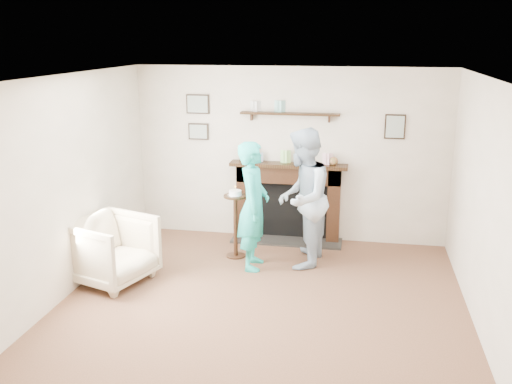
% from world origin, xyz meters
% --- Properties ---
extents(ground, '(5.00, 5.00, 0.00)m').
position_xyz_m(ground, '(0.00, 0.00, 0.00)').
color(ground, brown).
rests_on(ground, ground).
extents(room_shell, '(4.54, 5.02, 2.52)m').
position_xyz_m(room_shell, '(-0.00, 0.69, 1.62)').
color(room_shell, beige).
rests_on(room_shell, ground).
extents(armchair, '(1.12, 1.11, 0.81)m').
position_xyz_m(armchair, '(-1.90, 0.51, 0.00)').
color(armchair, tan).
rests_on(armchair, ground).
extents(man, '(0.76, 0.93, 1.80)m').
position_xyz_m(man, '(0.30, 1.47, 0.00)').
color(man, silver).
rests_on(man, ground).
extents(woman, '(0.44, 0.63, 1.65)m').
position_xyz_m(woman, '(-0.30, 1.28, 0.00)').
color(woman, '#20B89B').
rests_on(woman, ground).
extents(pedestal_table, '(0.31, 0.31, 0.99)m').
position_xyz_m(pedestal_table, '(-0.60, 1.58, 0.61)').
color(pedestal_table, black).
rests_on(pedestal_table, ground).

